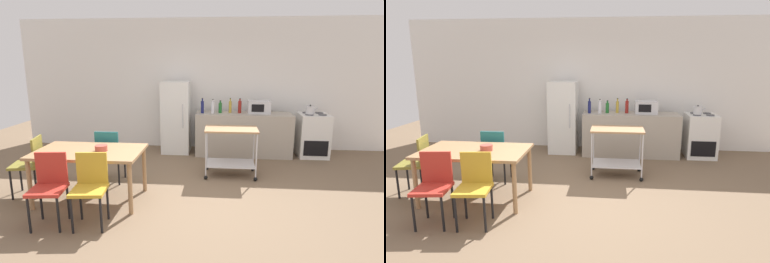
# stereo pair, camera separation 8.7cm
# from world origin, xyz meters

# --- Properties ---
(ground_plane) EXTENTS (12.00, 12.00, 0.00)m
(ground_plane) POSITION_xyz_m (0.00, 0.00, 0.00)
(ground_plane) COLOR brown
(back_wall) EXTENTS (8.40, 0.12, 2.90)m
(back_wall) POSITION_xyz_m (0.00, 3.20, 1.45)
(back_wall) COLOR white
(back_wall) RESTS_ON ground_plane
(kitchen_counter) EXTENTS (2.00, 0.64, 0.90)m
(kitchen_counter) POSITION_xyz_m (0.90, 2.60, 0.45)
(kitchen_counter) COLOR #A89E8E
(kitchen_counter) RESTS_ON ground_plane
(dining_table) EXTENTS (1.50, 0.90, 0.75)m
(dining_table) POSITION_xyz_m (-1.42, 0.08, 0.67)
(dining_table) COLOR #A37A51
(dining_table) RESTS_ON ground_plane
(chair_olive) EXTENTS (0.47, 0.47, 0.89)m
(chair_olive) POSITION_xyz_m (-2.39, 0.18, 0.52)
(chair_olive) COLOR olive
(chair_olive) RESTS_ON ground_plane
(chair_mustard) EXTENTS (0.44, 0.44, 0.89)m
(chair_mustard) POSITION_xyz_m (-1.14, -0.60, 0.52)
(chair_mustard) COLOR gold
(chair_mustard) RESTS_ON ground_plane
(chair_red) EXTENTS (0.45, 0.45, 0.89)m
(chair_red) POSITION_xyz_m (-1.65, -0.64, 0.52)
(chair_red) COLOR #B72D23
(chair_red) RESTS_ON ground_plane
(chair_teal) EXTENTS (0.40, 0.40, 0.89)m
(chair_teal) POSITION_xyz_m (-1.38, 0.76, 0.52)
(chair_teal) COLOR #1E666B
(chair_teal) RESTS_ON ground_plane
(stove_oven) EXTENTS (0.60, 0.61, 0.92)m
(stove_oven) POSITION_xyz_m (2.35, 2.62, 0.45)
(stove_oven) COLOR white
(stove_oven) RESTS_ON ground_plane
(refrigerator) EXTENTS (0.60, 0.63, 1.55)m
(refrigerator) POSITION_xyz_m (-0.55, 2.70, 0.78)
(refrigerator) COLOR white
(refrigerator) RESTS_ON ground_plane
(kitchen_cart) EXTENTS (0.91, 0.57, 0.85)m
(kitchen_cart) POSITION_xyz_m (0.61, 1.29, 0.57)
(kitchen_cart) COLOR #A37A51
(kitchen_cart) RESTS_ON ground_plane
(bottle_soy_sauce) EXTENTS (0.07, 0.07, 0.32)m
(bottle_soy_sauce) POSITION_xyz_m (0.03, 2.54, 1.04)
(bottle_soy_sauce) COLOR navy
(bottle_soy_sauce) RESTS_ON kitchen_counter
(bottle_sesame_oil) EXTENTS (0.07, 0.07, 0.30)m
(bottle_sesame_oil) POSITION_xyz_m (0.25, 2.54, 1.03)
(bottle_sesame_oil) COLOR silver
(bottle_sesame_oil) RESTS_ON kitchen_counter
(bottle_olive_oil) EXTENTS (0.07, 0.07, 0.27)m
(bottle_olive_oil) POSITION_xyz_m (0.40, 2.60, 1.01)
(bottle_olive_oil) COLOR #1E6628
(bottle_olive_oil) RESTS_ON kitchen_counter
(bottle_hot_sauce) EXTENTS (0.06, 0.06, 0.31)m
(bottle_hot_sauce) POSITION_xyz_m (0.61, 2.66, 1.03)
(bottle_hot_sauce) COLOR gold
(bottle_hot_sauce) RESTS_ON kitchen_counter
(bottle_vinegar) EXTENTS (0.07, 0.07, 0.31)m
(bottle_vinegar) POSITION_xyz_m (0.81, 2.64, 1.03)
(bottle_vinegar) COLOR maroon
(bottle_vinegar) RESTS_ON kitchen_counter
(microwave) EXTENTS (0.46, 0.35, 0.26)m
(microwave) POSITION_xyz_m (1.21, 2.65, 1.03)
(microwave) COLOR silver
(microwave) RESTS_ON kitchen_counter
(fruit_bowl) EXTENTS (0.17, 0.17, 0.08)m
(fruit_bowl) POSITION_xyz_m (-1.24, 0.06, 0.79)
(fruit_bowl) COLOR #B24C3F
(fruit_bowl) RESTS_ON dining_table
(kettle) EXTENTS (0.24, 0.17, 0.19)m
(kettle) POSITION_xyz_m (2.23, 2.52, 1.00)
(kettle) COLOR silver
(kettle) RESTS_ON stove_oven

